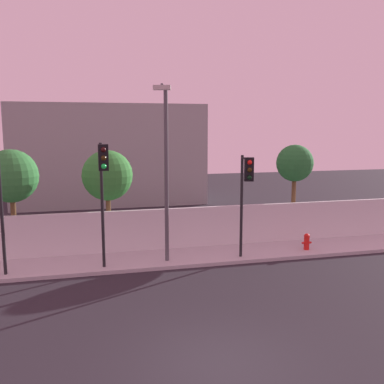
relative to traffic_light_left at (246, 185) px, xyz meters
name	(u,v)px	position (x,y,z in m)	size (l,w,h in m)	color
ground_plane	(219,366)	(-3.21, -6.80, -3.28)	(80.00, 80.00, 0.00)	#262228
sidewalk	(159,259)	(-3.21, 1.40, -3.20)	(36.00, 2.40, 0.15)	#B6B6B6
perimeter_wall	(154,229)	(-3.21, 2.69, -2.23)	(36.00, 0.18, 1.80)	silver
traffic_light_left	(246,185)	(0.00, 0.00, 0.00)	(0.47, 1.59, 4.24)	black
traffic_light_center	(103,179)	(-5.48, -0.07, 0.39)	(0.34, 1.79, 4.79)	black
street_lamp_curbside	(166,161)	(-3.04, 0.69, 0.94)	(0.86, 2.06, 6.85)	#4C4C51
fire_hydrant	(307,241)	(3.31, 1.00, -2.74)	(0.44, 0.26, 0.72)	red
roadside_tree_midleft	(11,177)	(-9.16, 3.93, 0.15)	(2.28, 2.28, 4.59)	brown
roadside_tree_midright	(107,176)	(-5.11, 3.93, 0.07)	(2.28, 2.28, 4.50)	brown
roadside_tree_rightmost	(295,164)	(4.12, 3.93, 0.41)	(1.84, 1.84, 4.65)	brown
low_building_distant	(109,154)	(-4.32, 16.69, 0.28)	(13.42, 6.00, 7.10)	gray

